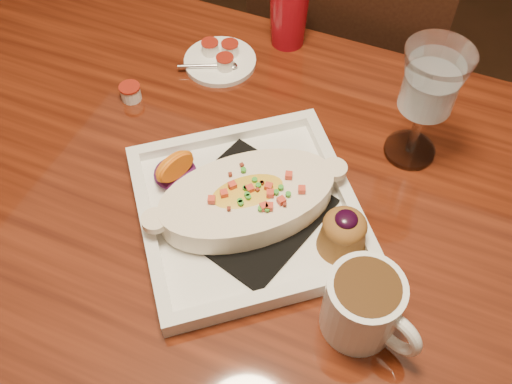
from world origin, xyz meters
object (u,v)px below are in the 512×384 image
at_px(plate, 254,205).
at_px(red_tumbler, 289,15).
at_px(saucer, 219,59).
at_px(chair_far, 346,74).
at_px(coffee_mug, 365,305).
at_px(table, 238,251).
at_px(goblet, 430,87).

xyz_separation_m(plate, red_tumbler, (-0.10, 0.39, 0.03)).
distance_m(saucer, red_tumbler, 0.15).
height_order(plate, red_tumbler, red_tumbler).
height_order(chair_far, plate, chair_far).
distance_m(chair_far, coffee_mug, 0.81).
bearing_deg(chair_far, plate, 92.14).
height_order(table, goblet, goblet).
height_order(plate, coffee_mug, coffee_mug).
distance_m(chair_far, red_tumbler, 0.39).
bearing_deg(table, chair_far, 90.00).
bearing_deg(table, saucer, 119.33).
relative_size(table, red_tumbler, 12.51).
relative_size(coffee_mug, saucer, 1.01).
xyz_separation_m(table, red_tumbler, (-0.07, 0.40, 0.16)).
xyz_separation_m(goblet, saucer, (-0.37, 0.07, -0.13)).
height_order(table, saucer, saucer).
relative_size(plate, saucer, 3.30).
bearing_deg(saucer, red_tumbler, 49.36).
distance_m(table, plate, 0.13).
bearing_deg(chair_far, table, 90.00).
height_order(plate, saucer, plate).
bearing_deg(red_tumbler, saucer, -130.64).
bearing_deg(red_tumbler, plate, -75.91).
bearing_deg(coffee_mug, red_tumbler, 141.07).
bearing_deg(saucer, chair_far, 63.73).
bearing_deg(saucer, coffee_mug, -45.53).
xyz_separation_m(goblet, red_tumbler, (-0.28, 0.18, -0.08)).
distance_m(table, saucer, 0.35).
bearing_deg(goblet, saucer, 168.73).
distance_m(table, coffee_mug, 0.28).
relative_size(table, saucer, 11.51).
xyz_separation_m(table, saucer, (-0.17, 0.29, 0.11)).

